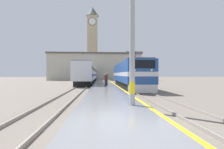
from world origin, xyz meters
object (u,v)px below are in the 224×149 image
Objects in this scene: passenger_train at (90,74)px; clock_tower at (93,41)px; person_on_platform at (107,79)px; second_waiting_passenger at (106,80)px; catenary_mast at (134,37)px; locomotive_train at (129,75)px.

passenger_train is 1.58× the size of clock_tower.
person_on_platform is 1.07× the size of second_waiting_passenger.
catenary_mast reaches higher than second_waiting_passenger.
passenger_train is at bearing 106.30° from locomotive_train.
locomotive_train is 0.57× the size of clock_tower.
clock_tower reaches higher than passenger_train.
locomotive_train is at bearing -26.53° from person_on_platform.
second_waiting_passenger is 0.06× the size of clock_tower.
catenary_mast is (4.34, -37.78, 1.67)m from passenger_train.
second_waiting_passenger is (-0.25, -2.59, -0.07)m from person_on_platform.
passenger_train is 26.58× the size of second_waiting_passenger.
catenary_mast is at bearing -85.49° from clock_tower.
second_waiting_passenger is at bearing -95.46° from person_on_platform.
catenary_mast is at bearing -98.43° from locomotive_train.
locomotive_train is at bearing 18.24° from second_waiting_passenger.
clock_tower reaches higher than person_on_platform.
catenary_mast is 16.93m from person_on_platform.
locomotive_train is 9.00× the size of person_on_platform.
catenary_mast reaches higher than locomotive_train.
catenary_mast is (-2.25, -15.21, 1.95)m from locomotive_train.
locomotive_train is 15.50m from catenary_mast.
catenary_mast is 61.85m from clock_tower.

